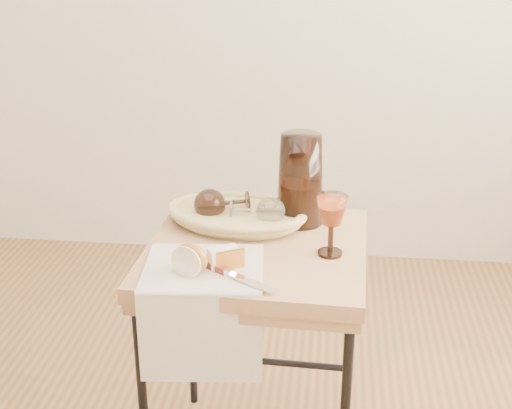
% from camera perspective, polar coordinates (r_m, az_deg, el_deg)
% --- Properties ---
extents(side_table, '(0.57, 0.57, 0.70)m').
position_cam_1_polar(side_table, '(1.96, 0.07, -12.69)').
color(side_table, brown).
rests_on(side_table, floor).
extents(tea_towel, '(0.31, 0.28, 0.01)m').
position_cam_1_polar(tea_towel, '(1.67, -4.32, -5.20)').
color(tea_towel, beige).
rests_on(tea_towel, side_table).
extents(bread_basket, '(0.38, 0.29, 0.04)m').
position_cam_1_polar(bread_basket, '(1.90, -1.61, -1.02)').
color(bread_basket, '#A8863E').
rests_on(bread_basket, side_table).
extents(goblet_lying_a, '(0.16, 0.13, 0.09)m').
position_cam_1_polar(goblet_lying_a, '(1.90, -2.47, 0.12)').
color(goblet_lying_a, '#3E261C').
rests_on(goblet_lying_a, bread_basket).
extents(goblet_lying_b, '(0.13, 0.08, 0.08)m').
position_cam_1_polar(goblet_lying_b, '(1.86, -0.16, -0.50)').
color(goblet_lying_b, white).
rests_on(goblet_lying_b, bread_basket).
extents(pitcher, '(0.22, 0.28, 0.29)m').
position_cam_1_polar(pitcher, '(1.88, 3.65, 2.09)').
color(pitcher, black).
rests_on(pitcher, side_table).
extents(wine_goblet, '(0.10, 0.10, 0.16)m').
position_cam_1_polar(wine_goblet, '(1.71, 6.18, -1.69)').
color(wine_goblet, white).
rests_on(wine_goblet, side_table).
extents(apple_half, '(0.09, 0.07, 0.08)m').
position_cam_1_polar(apple_half, '(1.62, -5.34, -4.42)').
color(apple_half, red).
rests_on(apple_half, tea_towel).
extents(apple_wedge, '(0.08, 0.07, 0.05)m').
position_cam_1_polar(apple_wedge, '(1.65, -2.67, -4.36)').
color(apple_wedge, '#FFEAC8').
rests_on(apple_wedge, tea_towel).
extents(table_knife, '(0.20, 0.14, 0.02)m').
position_cam_1_polar(table_knife, '(1.61, -1.94, -5.64)').
color(table_knife, silver).
rests_on(table_knife, tea_towel).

